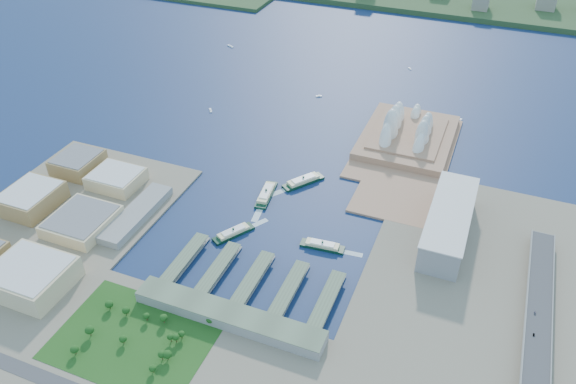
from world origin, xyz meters
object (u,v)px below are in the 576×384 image
at_px(ferry_a, 266,193).
at_px(car_c, 535,313).
at_px(opera_house, 409,123).
at_px(ferry_c, 233,231).
at_px(toaster_building, 449,223).
at_px(ferry_b, 303,180).
at_px(ferry_d, 322,244).
at_px(car_b, 534,335).

xyz_separation_m(ferry_a, car_c, (332.13, -98.00, 9.82)).
bearing_deg(opera_house, ferry_c, -116.60).
relative_size(opera_house, toaster_building, 1.16).
distance_m(ferry_b, car_c, 330.64).
relative_size(ferry_c, car_c, 12.71).
relative_size(toaster_building, ferry_c, 2.94).
relative_size(ferry_a, ferry_c, 1.13).
bearing_deg(toaster_building, ferry_a, -178.42).
bearing_deg(opera_house, car_c, -57.89).
bearing_deg(opera_house, toaster_building, -65.77).
xyz_separation_m(opera_house, ferry_c, (-146.24, -292.10, -27.02)).
bearing_deg(ferry_b, car_c, 10.04).
xyz_separation_m(ferry_a, ferry_b, (34.53, 45.73, 0.03)).
xyz_separation_m(toaster_building, car_c, (101.00, -104.39, -5.05)).
xyz_separation_m(opera_house, ferry_d, (-40.19, -274.19, -27.12)).
distance_m(car_b, car_c, 28.68).
relative_size(ferry_a, car_b, 16.04).
distance_m(ferry_b, ferry_d, 131.53).
distance_m(ferry_a, ferry_b, 57.30).
xyz_separation_m(opera_house, ferry_a, (-141.13, -206.39, -26.37)).
xyz_separation_m(opera_house, toaster_building, (90.00, -200.00, -11.50)).
bearing_deg(toaster_building, car_b, -52.80).
xyz_separation_m(toaster_building, ferry_b, (-196.60, 39.34, -14.84)).
bearing_deg(ferry_a, car_b, -28.48).
xyz_separation_m(opera_house, ferry_b, (-106.60, -160.66, -26.34)).
relative_size(toaster_building, car_c, 37.41).
relative_size(ferry_b, ferry_d, 1.16).
xyz_separation_m(ferry_a, ferry_c, (-5.11, -85.70, -0.65)).
relative_size(ferry_d, car_c, 12.46).
bearing_deg(car_b, ferry_d, 165.71).
distance_m(ferry_a, ferry_d, 121.60).
xyz_separation_m(ferry_c, car_c, (337.24, -12.30, 10.47)).
height_order(ferry_c, car_c, car_c).
relative_size(ferry_a, ferry_b, 0.99).
bearing_deg(ferry_d, toaster_building, -65.16).
bearing_deg(ferry_d, car_c, -102.28).
bearing_deg(car_c, ferry_d, 172.56).
height_order(toaster_building, car_c, toaster_building).
bearing_deg(car_c, ferry_a, 163.56).
bearing_deg(toaster_building, ferry_d, -150.32).
bearing_deg(ferry_d, car_b, -109.12).
distance_m(toaster_building, ferry_a, 231.70).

